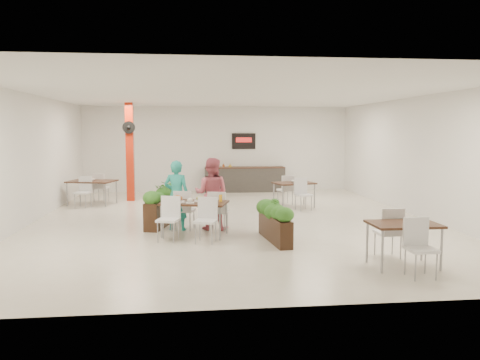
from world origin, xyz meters
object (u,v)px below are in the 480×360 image
(service_counter, at_px, (245,179))
(planter_right, at_px, (275,218))
(diner_woman, at_px, (211,194))
(diner_man, at_px, (177,195))
(main_table, at_px, (194,207))
(side_table_b, at_px, (294,186))
(side_table_c, at_px, (404,231))
(side_table_a, at_px, (92,184))
(red_column, at_px, (130,151))
(planter_left, at_px, (163,203))

(service_counter, relative_size, planter_right, 1.75)
(diner_woman, bearing_deg, diner_man, 16.21)
(main_table, relative_size, diner_man, 1.17)
(main_table, relative_size, side_table_b, 1.13)
(diner_man, distance_m, side_table_c, 5.15)
(side_table_a, bearing_deg, planter_right, -32.85)
(side_table_b, height_order, side_table_c, same)
(planter_right, bearing_deg, red_column, 120.97)
(side_table_a, bearing_deg, diner_woman, -33.63)
(red_column, relative_size, side_table_b, 1.91)
(red_column, relative_size, side_table_c, 1.97)
(side_table_a, bearing_deg, side_table_b, 4.72)
(diner_woman, bearing_deg, side_table_a, -33.23)
(side_table_b, bearing_deg, service_counter, 91.32)
(service_counter, height_order, diner_woman, service_counter)
(service_counter, bearing_deg, red_column, -155.00)
(main_table, height_order, side_table_c, same)
(main_table, distance_m, side_table_c, 4.43)
(diner_woman, xyz_separation_m, side_table_b, (2.62, 2.91, -0.21))
(planter_left, bearing_deg, diner_woman, -31.79)
(planter_right, distance_m, side_table_a, 7.24)
(main_table, xyz_separation_m, diner_man, (-0.39, 0.65, 0.17))
(diner_man, bearing_deg, side_table_a, -40.30)
(diner_woman, xyz_separation_m, side_table_c, (3.07, -3.39, -0.22))
(service_counter, relative_size, side_table_a, 1.79)
(planter_left, height_order, side_table_a, planter_left)
(diner_man, bearing_deg, planter_left, -47.88)
(diner_woman, bearing_deg, side_table_b, -115.81)
(diner_man, distance_m, side_table_a, 4.94)
(planter_right, relative_size, side_table_c, 1.06)
(main_table, bearing_deg, service_counter, 74.83)
(side_table_c, bearing_deg, diner_woman, 131.71)
(main_table, bearing_deg, diner_woman, 57.79)
(planter_left, relative_size, side_table_c, 1.22)
(diner_woman, bearing_deg, red_column, -47.07)
(red_column, height_order, diner_woman, red_column)
(red_column, bearing_deg, planter_left, -72.70)
(main_table, xyz_separation_m, side_table_a, (-3.11, 4.77, 0.01))
(planter_right, xyz_separation_m, side_table_a, (-4.78, 5.43, 0.16))
(diner_man, height_order, diner_woman, diner_woman)
(main_table, bearing_deg, side_table_a, 123.14)
(planter_left, bearing_deg, side_table_c, -44.18)
(diner_woman, distance_m, planter_left, 1.38)
(side_table_a, bearing_deg, planter_left, -39.27)
(diner_man, relative_size, diner_woman, 0.97)
(service_counter, height_order, planter_left, service_counter)
(planter_left, bearing_deg, side_table_a, 124.92)
(main_table, distance_m, diner_man, 0.78)
(planter_left, height_order, side_table_c, planter_left)
(main_table, relative_size, planter_left, 0.95)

